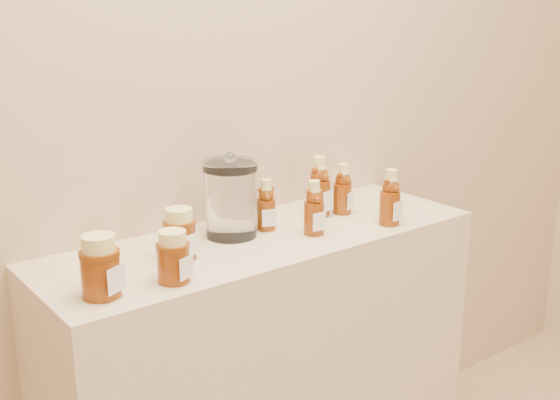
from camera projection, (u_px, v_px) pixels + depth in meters
wall_back at (218, 56)px, 1.86m from camera, size 3.50×0.02×2.70m
display_table at (265, 388)px, 1.96m from camera, size 1.20×0.40×0.90m
bear_bottle_back_left at (266, 201)px, 1.86m from camera, size 0.07×0.07×0.16m
bear_bottle_back_mid at (319, 183)px, 1.97m from camera, size 0.08×0.08×0.19m
bear_bottle_back_right at (343, 186)px, 2.00m from camera, size 0.07×0.07×0.17m
bear_bottle_front_left at (314, 204)px, 1.82m from camera, size 0.06×0.06×0.16m
bear_bottle_front_right at (390, 194)px, 1.90m from camera, size 0.07×0.07×0.18m
honey_jar_left at (100, 266)px, 1.45m from camera, size 0.11×0.11×0.13m
honey_jar_back at (180, 234)px, 1.66m from camera, size 0.10×0.10×0.12m
honey_jar_front at (173, 256)px, 1.53m from camera, size 0.10×0.10×0.12m
glass_canister at (231, 196)px, 1.80m from camera, size 0.18×0.18×0.22m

